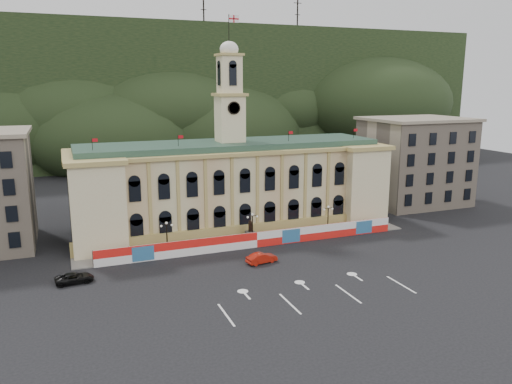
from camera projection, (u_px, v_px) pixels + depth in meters
name	position (u px, v px, depth m)	size (l,w,h in m)	color
ground	(298.00, 281.00, 66.27)	(260.00, 260.00, 0.00)	black
lane_markings	(316.00, 295.00, 61.72)	(26.00, 10.00, 0.02)	white
hill_ridge	(145.00, 102.00, 173.17)	(230.00, 80.00, 64.00)	black
city_hall	(231.00, 185.00, 89.75)	(56.20, 17.60, 37.10)	beige
side_building_right	(415.00, 161.00, 107.73)	(21.00, 17.00, 18.60)	tan
hoarding_fence	(257.00, 240.00, 79.74)	(50.00, 0.44, 2.50)	red
pavement	(251.00, 242.00, 82.41)	(56.00, 5.50, 0.16)	slate
statue	(250.00, 235.00, 82.40)	(1.40, 1.40, 3.72)	#595651
lamp_left	(167.00, 235.00, 76.11)	(1.96, 0.44, 5.15)	black
lamp_center	(252.00, 226.00, 81.09)	(1.96, 0.44, 5.15)	black
lamp_right	(328.00, 217.00, 86.07)	(1.96, 0.44, 5.15)	black
red_sedan	(262.00, 258.00, 72.74)	(4.86, 2.39, 1.53)	#A8180C
black_suv	(75.00, 278.00, 65.47)	(5.04, 2.59, 1.36)	black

